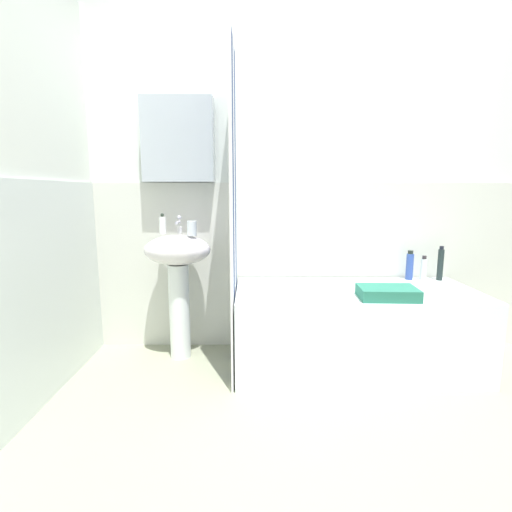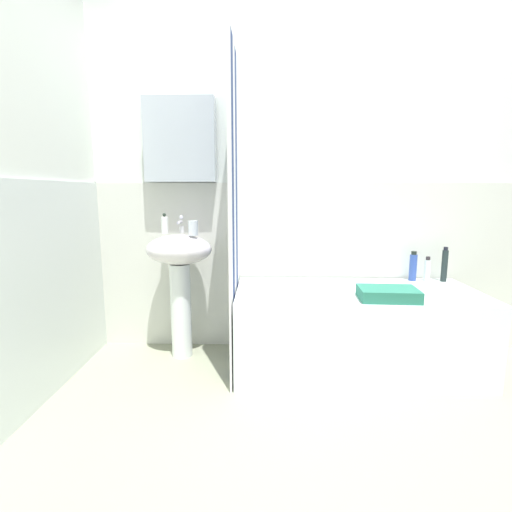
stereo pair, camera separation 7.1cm
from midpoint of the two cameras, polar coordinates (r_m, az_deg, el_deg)
ground_plane at (r=1.95m, az=13.66°, el=-27.25°), size 4.80×5.60×0.04m
wall_back_tiled at (r=2.81m, az=7.93°, el=9.43°), size 3.60×0.18×2.40m
wall_left_tiled at (r=2.22m, az=-31.66°, el=7.57°), size 0.07×1.81×2.40m
sink at (r=2.66m, az=-10.46°, el=-1.79°), size 0.44×0.34×0.85m
faucet at (r=2.70m, az=-10.29°, el=4.58°), size 0.03×0.12×0.12m
soap_dispenser at (r=2.72m, az=-12.61°, el=4.56°), size 0.05×0.05×0.14m
toothbrush_cup at (r=2.57m, az=-8.48°, el=4.10°), size 0.06×0.06×0.10m
bathtub at (r=2.62m, az=15.16°, el=-10.39°), size 1.52×0.70×0.52m
shower_curtain at (r=2.40m, az=-2.40°, el=6.19°), size 0.01×0.70×2.00m
lotion_bottle at (r=2.99m, az=26.68°, el=-1.21°), size 0.04×0.04×0.24m
shampoo_bottle at (r=2.96m, az=24.59°, el=-1.84°), size 0.04×0.04×0.17m
conditioner_bottle at (r=2.93m, az=22.82°, el=-1.47°), size 0.05×0.05×0.21m
towel_folded at (r=2.38m, az=19.74°, el=-5.28°), size 0.34×0.24×0.07m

